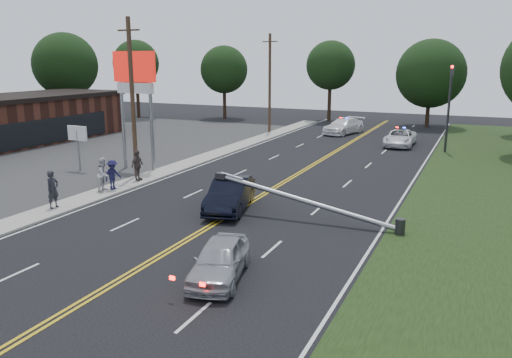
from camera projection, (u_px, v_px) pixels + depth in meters
The scene contains 22 objects.
ground at pixel (135, 271), 18.09m from camera, with size 120.00×120.00×0.00m, color black.
sidewalk at pixel (127, 184), 30.32m from camera, with size 1.80×70.00×0.12m, color #9C978D.
centerline_yellow at pixel (252, 201), 26.93m from camera, with size 0.36×80.00×0.00m, color gold.
pylon_sign at pixel (135, 82), 33.32m from camera, with size 3.20×0.35×8.00m.
small_sign at pixel (78, 137), 33.82m from camera, with size 1.60×0.14×3.10m.
traffic_signal at pixel (449, 101), 40.28m from camera, with size 0.28×0.41×7.05m.
fallen_streetlight at pixel (315, 204), 23.26m from camera, with size 9.36×0.44×1.91m.
utility_pole_mid at pixel (132, 98), 31.24m from camera, with size 1.60×0.28×10.00m.
utility_pole_far at pixel (270, 83), 50.69m from camera, with size 1.60×0.28×10.00m.
tree_3 at pixel (65, 65), 58.51m from camera, with size 7.45×7.45×10.57m.
tree_4 at pixel (136, 63), 64.09m from camera, with size 5.87×5.87×9.93m.
tree_5 at pixel (224, 70), 63.31m from camera, with size 5.99×5.99×9.21m.
tree_6 at pixel (331, 65), 60.39m from camera, with size 5.90×5.90×9.72m.
tree_7 at pixel (431, 74), 55.39m from camera, with size 7.59×7.59×9.72m.
crashed_sedan at pixel (230, 194), 25.26m from camera, with size 1.71×4.91×1.62m, color black.
waiting_sedan at pixel (220, 260), 17.32m from camera, with size 1.63×4.04×1.38m, color #A4A7AC.
emergency_a at pixel (400, 138), 44.03m from camera, with size 2.39×5.18×1.44m, color white.
emergency_b at pixel (343, 126), 51.20m from camera, with size 2.26×5.55×1.61m, color white.
bystander_a at pixel (53, 189), 25.12m from camera, with size 0.71×0.46×1.94m, color #222329.
bystander_b at pixel (104, 174), 28.47m from camera, with size 0.94×0.73×1.93m, color silver.
bystander_c at pixel (113, 175), 28.78m from camera, with size 1.12×0.65×1.74m, color #1A1940.
bystander_d at pixel (137, 165), 30.87m from camera, with size 1.13×0.47×1.92m, color #524441.
Camera 1 is at (10.98, -13.47, 7.47)m, focal length 35.00 mm.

